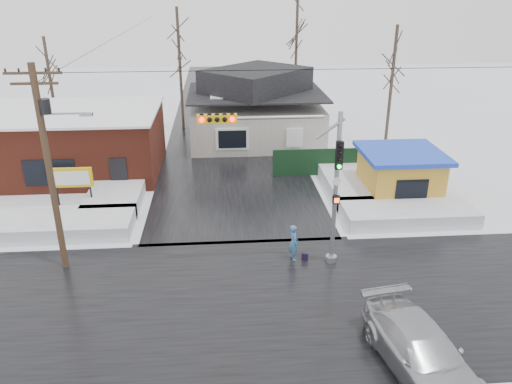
{
  "coord_description": "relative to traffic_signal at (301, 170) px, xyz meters",
  "views": [
    {
      "loc": [
        -0.94,
        -16.46,
        11.86
      ],
      "look_at": [
        0.66,
        4.36,
        3.0
      ],
      "focal_mm": 35.0,
      "sensor_mm": 36.0,
      "label": 1
    }
  ],
  "objects": [
    {
      "name": "ground",
      "position": [
        -2.43,
        -2.97,
        -4.54
      ],
      "size": [
        120.0,
        120.0,
        0.0
      ],
      "primitive_type": "plane",
      "color": "white",
      "rests_on": "ground"
    },
    {
      "name": "road_ns",
      "position": [
        -2.43,
        -2.97,
        -4.53
      ],
      "size": [
        10.0,
        120.0,
        0.02
      ],
      "primitive_type": "cube",
      "color": "black",
      "rests_on": "ground"
    },
    {
      "name": "road_ew",
      "position": [
        -2.43,
        -2.97,
        -4.53
      ],
      "size": [
        120.0,
        10.0,
        0.02
      ],
      "primitive_type": "cube",
      "color": "black",
      "rests_on": "ground"
    },
    {
      "name": "snowbank_nw",
      "position": [
        -11.43,
        4.03,
        -4.14
      ],
      "size": [
        7.0,
        3.0,
        0.8
      ],
      "primitive_type": "cube",
      "color": "white",
      "rests_on": "ground"
    },
    {
      "name": "snowbank_ne",
      "position": [
        6.57,
        4.03,
        -4.14
      ],
      "size": [
        7.0,
        3.0,
        0.8
      ],
      "primitive_type": "cube",
      "color": "white",
      "rests_on": "ground"
    },
    {
      "name": "snowbank_nside_w",
      "position": [
        -9.43,
        9.03,
        -4.14
      ],
      "size": [
        3.0,
        8.0,
        0.8
      ],
      "primitive_type": "cube",
      "color": "white",
      "rests_on": "ground"
    },
    {
      "name": "snowbank_nside_e",
      "position": [
        4.57,
        9.03,
        -4.14
      ],
      "size": [
        3.0,
        8.0,
        0.8
      ],
      "primitive_type": "cube",
      "color": "white",
      "rests_on": "ground"
    },
    {
      "name": "traffic_signal",
      "position": [
        0.0,
        0.0,
        0.0
      ],
      "size": [
        6.05,
        0.68,
        7.0
      ],
      "color": "gray",
      "rests_on": "ground"
    },
    {
      "name": "utility_pole",
      "position": [
        -10.36,
        0.53,
        0.57
      ],
      "size": [
        3.15,
        0.44,
        9.0
      ],
      "color": "#382619",
      "rests_on": "ground"
    },
    {
      "name": "brick_building",
      "position": [
        -13.43,
        13.03,
        -2.46
      ],
      "size": [
        12.2,
        8.2,
        4.12
      ],
      "color": "maroon",
      "rests_on": "ground"
    },
    {
      "name": "marquee_sign",
      "position": [
        -11.43,
        6.53,
        -2.62
      ],
      "size": [
        2.2,
        0.21,
        2.55
      ],
      "color": "black",
      "rests_on": "ground"
    },
    {
      "name": "house",
      "position": [
        -0.43,
        19.03,
        -1.92
      ],
      "size": [
        10.4,
        8.4,
        5.76
      ],
      "color": "beige",
      "rests_on": "ground"
    },
    {
      "name": "kiosk",
      "position": [
        7.07,
        7.03,
        -3.08
      ],
      "size": [
        4.6,
        4.6,
        2.88
      ],
      "color": "gold",
      "rests_on": "ground"
    },
    {
      "name": "fence",
      "position": [
        4.07,
        11.03,
        -3.64
      ],
      "size": [
        8.0,
        0.12,
        1.8
      ],
      "primitive_type": "cube",
      "color": "black",
      "rests_on": "ground"
    },
    {
      "name": "tree_far_left",
      "position": [
        -6.43,
        23.03,
        3.41
      ],
      "size": [
        3.0,
        3.0,
        10.0
      ],
      "color": "#332821",
      "rests_on": "ground"
    },
    {
      "name": "tree_far_mid",
      "position": [
        3.57,
        25.03,
        5.0
      ],
      "size": [
        3.0,
        3.0,
        12.0
      ],
      "color": "#332821",
      "rests_on": "ground"
    },
    {
      "name": "tree_far_right",
      "position": [
        9.57,
        17.03,
        2.62
      ],
      "size": [
        3.0,
        3.0,
        9.0
      ],
      "color": "#332821",
      "rests_on": "ground"
    },
    {
      "name": "tree_far_west",
      "position": [
        -16.43,
        21.03,
        1.82
      ],
      "size": [
        3.0,
        3.0,
        8.0
      ],
      "color": "#332821",
      "rests_on": "ground"
    },
    {
      "name": "pedestrian",
      "position": [
        -0.14,
        0.36,
        -3.67
      ],
      "size": [
        0.54,
        0.71,
        1.74
      ],
      "primitive_type": "imported",
      "rotation": [
        0.0,
        0.0,
        1.79
      ],
      "color": "teal",
      "rests_on": "ground"
    },
    {
      "name": "car",
      "position": [
        2.95,
        -7.03,
        -3.75
      ],
      "size": [
        3.09,
        5.74,
        1.58
      ],
      "primitive_type": "imported",
      "rotation": [
        0.0,
        0.0,
        0.17
      ],
      "color": "#B5B8BD",
      "rests_on": "ground"
    },
    {
      "name": "shopping_bag",
      "position": [
        0.39,
        0.21,
        -4.36
      ],
      "size": [
        0.3,
        0.22,
        0.35
      ],
      "primitive_type": "cube",
      "rotation": [
        0.0,
        0.0,
        -0.38
      ],
      "color": "black",
      "rests_on": "ground"
    }
  ]
}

